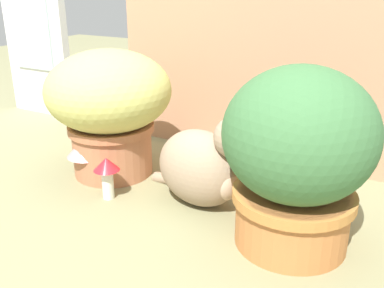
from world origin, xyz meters
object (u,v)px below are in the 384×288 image
at_px(leafy_planter, 297,155).
at_px(mushroom_ornament_red, 107,170).
at_px(cat, 205,165).
at_px(mushroom_ornament_pink, 86,149).
at_px(grass_planter, 110,104).

distance_m(leafy_planter, mushroom_ornament_red, 0.56).
height_order(leafy_planter, mushroom_ornament_red, leafy_planter).
xyz_separation_m(leafy_planter, mushroom_ornament_red, (-0.54, -0.04, -0.14)).
distance_m(cat, mushroom_ornament_red, 0.29).
xyz_separation_m(cat, mushroom_ornament_red, (-0.26, -0.10, -0.03)).
bearing_deg(mushroom_ornament_pink, grass_planter, 67.94).
bearing_deg(grass_planter, cat, -7.95).
relative_size(mushroom_ornament_pink, mushroom_ornament_red, 1.14).
height_order(mushroom_ornament_pink, mushroom_ornament_red, mushroom_ornament_pink).
distance_m(leafy_planter, cat, 0.30).
bearing_deg(leafy_planter, mushroom_ornament_red, -175.99).
relative_size(leafy_planter, cat, 1.17).
xyz_separation_m(grass_planter, mushroom_ornament_pink, (-0.04, -0.09, -0.13)).
relative_size(grass_planter, cat, 1.09).
bearing_deg(grass_planter, mushroom_ornament_red, -56.12).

